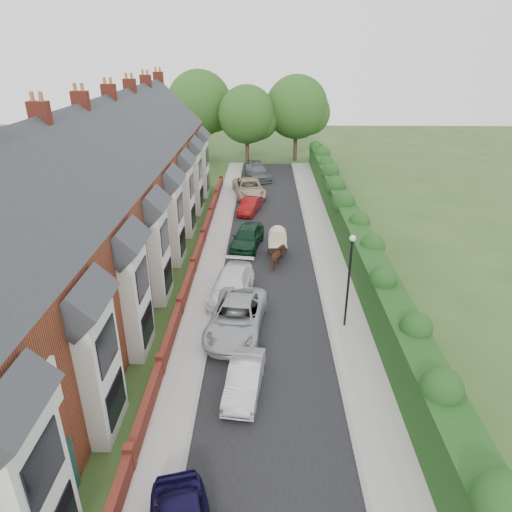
{
  "coord_description": "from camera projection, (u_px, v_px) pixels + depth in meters",
  "views": [
    {
      "loc": [
        -0.82,
        -16.14,
        13.35
      ],
      "look_at": [
        -1.29,
        7.95,
        2.2
      ],
      "focal_mm": 32.0,
      "sensor_mm": 36.0,
      "label": 1
    }
  ],
  "objects": [
    {
      "name": "car_silver_a",
      "position": [
        244.0,
        379.0,
        19.12
      ],
      "size": [
        1.78,
        3.99,
        1.27
      ],
      "primitive_type": "imported",
      "rotation": [
        0.0,
        0.0,
        -0.12
      ],
      "color": "#B7B6BC",
      "rests_on": "ground"
    },
    {
      "name": "tree_far_back",
      "position": [
        203.0,
        105.0,
        56.7
      ],
      "size": [
        8.4,
        8.0,
        10.82
      ],
      "color": "#332316",
      "rests_on": "ground"
    },
    {
      "name": "horse",
      "position": [
        278.0,
        258.0,
        29.83
      ],
      "size": [
        1.27,
        1.86,
        1.44
      ],
      "primitive_type": "imported",
      "rotation": [
        0.0,
        0.0,
        2.82
      ],
      "color": "#562F1F",
      "rests_on": "ground"
    },
    {
      "name": "pavement_hedge_side",
      "position": [
        331.0,
        267.0,
        30.13
      ],
      "size": [
        2.2,
        58.0,
        0.12
      ],
      "primitive_type": "cube",
      "color": "gray",
      "rests_on": "ground"
    },
    {
      "name": "tree_far_left",
      "position": [
        250.0,
        116.0,
        54.25
      ],
      "size": [
        7.14,
        6.8,
        9.29
      ],
      "color": "#332316",
      "rests_on": "ground"
    },
    {
      "name": "kerb_house_side",
      "position": [
        223.0,
        266.0,
        30.26
      ],
      "size": [
        0.18,
        58.0,
        0.13
      ],
      "primitive_type": "cube",
      "color": "gray",
      "rests_on": "ground"
    },
    {
      "name": "pavement_house_side",
      "position": [
        211.0,
        266.0,
        30.27
      ],
      "size": [
        1.7,
        58.0,
        0.12
      ],
      "primitive_type": "cube",
      "color": "gray",
      "rests_on": "ground"
    },
    {
      "name": "hedge",
      "position": [
        360.0,
        245.0,
        29.45
      ],
      "size": [
        2.1,
        58.0,
        2.85
      ],
      "color": "#133C15",
      "rests_on": "ground"
    },
    {
      "name": "ground",
      "position": [
        281.0,
        376.0,
        20.24
      ],
      "size": [
        140.0,
        140.0,
        0.0
      ],
      "primitive_type": "plane",
      "color": "#2D4C1E",
      "rests_on": "ground"
    },
    {
      "name": "terrace_row",
      "position": [
        99.0,
        207.0,
        27.61
      ],
      "size": [
        9.05,
        40.5,
        11.5
      ],
      "color": "brown",
      "rests_on": "ground"
    },
    {
      "name": "car_grey",
      "position": [
        258.0,
        172.0,
        49.89
      ],
      "size": [
        3.42,
        5.63,
        1.53
      ],
      "primitive_type": "imported",
      "rotation": [
        0.0,
        0.0,
        0.26
      ],
      "color": "#54565B",
      "rests_on": "ground"
    },
    {
      "name": "kerb_hedge_side",
      "position": [
        315.0,
        266.0,
        30.15
      ],
      "size": [
        0.18,
        58.0,
        0.13
      ],
      "primitive_type": "cube",
      "color": "gray",
      "rests_on": "ground"
    },
    {
      "name": "car_green",
      "position": [
        247.0,
        237.0,
        32.87
      ],
      "size": [
        2.71,
        4.93,
        1.59
      ],
      "primitive_type": "imported",
      "rotation": [
        0.0,
        0.0,
        -0.19
      ],
      "color": "black",
      "rests_on": "ground"
    },
    {
      "name": "road",
      "position": [
        269.0,
        267.0,
        30.23
      ],
      "size": [
        6.0,
        58.0,
        0.02
      ],
      "primitive_type": "cube",
      "color": "black",
      "rests_on": "ground"
    },
    {
      "name": "tree_far_right",
      "position": [
        300.0,
        109.0,
        55.7
      ],
      "size": [
        7.98,
        7.6,
        10.31
      ],
      "color": "#332316",
      "rests_on": "ground"
    },
    {
      "name": "garden_wall_row",
      "position": [
        193.0,
        267.0,
        29.21
      ],
      "size": [
        0.35,
        40.35,
        1.1
      ],
      "color": "maroon",
      "rests_on": "ground"
    },
    {
      "name": "car_black",
      "position": [
        256.0,
        168.0,
        51.73
      ],
      "size": [
        1.68,
        4.13,
        1.41
      ],
      "primitive_type": "imported",
      "rotation": [
        0.0,
        0.0,
        -0.0
      ],
      "color": "black",
      "rests_on": "ground"
    },
    {
      "name": "car_red",
      "position": [
        250.0,
        206.0,
        39.79
      ],
      "size": [
        2.22,
        4.13,
        1.29
      ],
      "primitive_type": "imported",
      "rotation": [
        0.0,
        0.0,
        -0.23
      ],
      "color": "maroon",
      "rests_on": "ground"
    },
    {
      "name": "lamppost",
      "position": [
        350.0,
        270.0,
        22.42
      ],
      "size": [
        0.32,
        0.32,
        5.16
      ],
      "color": "black",
      "rests_on": "ground"
    },
    {
      "name": "car_silver_b",
      "position": [
        237.0,
        317.0,
        23.15
      ],
      "size": [
        3.28,
        6.0,
        1.59
      ],
      "primitive_type": "imported",
      "rotation": [
        0.0,
        0.0,
        -0.11
      ],
      "color": "#A8AAAF",
      "rests_on": "ground"
    },
    {
      "name": "car_beige",
      "position": [
        249.0,
        188.0,
        44.14
      ],
      "size": [
        3.69,
        6.17,
        1.61
      ],
      "primitive_type": "imported",
      "rotation": [
        0.0,
        0.0,
        0.19
      ],
      "color": "tan",
      "rests_on": "ground"
    },
    {
      "name": "car_white",
      "position": [
        232.0,
        285.0,
        26.32
      ],
      "size": [
        2.85,
        5.47,
        1.51
      ],
      "primitive_type": "imported",
      "rotation": [
        0.0,
        0.0,
        -0.14
      ],
      "color": "white",
      "rests_on": "ground"
    },
    {
      "name": "horse_cart",
      "position": [
        278.0,
        240.0,
        31.3
      ],
      "size": [
        1.31,
        2.88,
        2.08
      ],
      "color": "black",
      "rests_on": "ground"
    }
  ]
}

